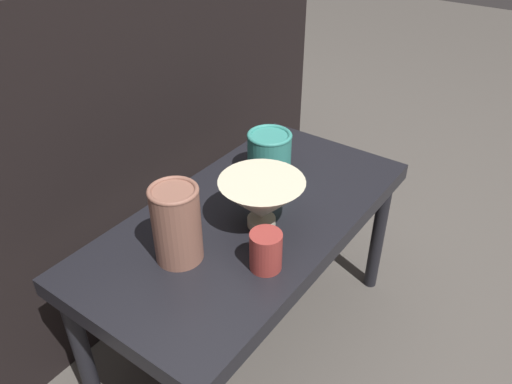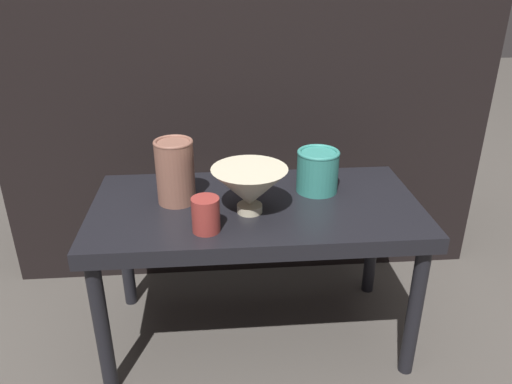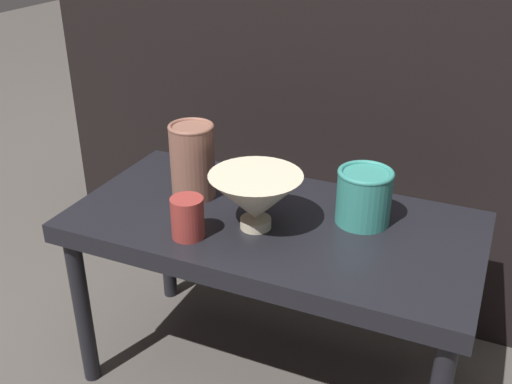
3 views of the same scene
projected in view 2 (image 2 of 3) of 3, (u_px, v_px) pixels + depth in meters
ground_plane at (256, 332)px, 1.41m from camera, size 8.00×8.00×0.00m
table at (256, 219)px, 1.25m from camera, size 0.81×0.41×0.41m
couch_backdrop at (242, 124)px, 1.74m from camera, size 1.49×0.50×0.87m
bowl at (250, 187)px, 1.17m from camera, size 0.18×0.18×0.11m
vase_textured_left at (175, 171)px, 1.21m from camera, size 0.10×0.10×0.16m
vase_colorful_right at (318, 170)px, 1.28m from camera, size 0.11×0.11×0.11m
cup at (206, 215)px, 1.09m from camera, size 0.06×0.06×0.08m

